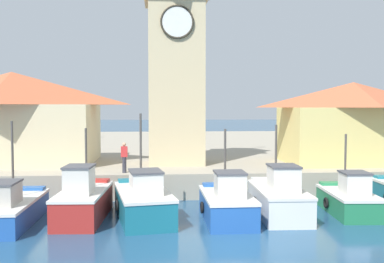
# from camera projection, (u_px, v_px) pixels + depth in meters

# --- Properties ---
(ground_plane) EXTENTS (300.00, 300.00, 0.00)m
(ground_plane) POSITION_uv_depth(u_px,v_px,m) (234.00, 244.00, 16.00)
(ground_plane) COLOR navy
(quay_wharf) EXTENTS (120.00, 40.00, 1.38)m
(quay_wharf) POSITION_uv_depth(u_px,v_px,m) (186.00, 150.00, 43.44)
(quay_wharf) COLOR #A89E89
(quay_wharf) RESTS_ON ground
(fishing_boat_left_outer) EXTENTS (2.27, 5.17, 4.29)m
(fishing_boat_left_outer) POSITION_uv_depth(u_px,v_px,m) (8.00, 209.00, 18.67)
(fishing_boat_left_outer) COLOR #2356A8
(fishing_boat_left_outer) RESTS_ON ground
(fishing_boat_left_inner) EXTENTS (2.09, 4.84, 3.95)m
(fishing_boat_left_inner) POSITION_uv_depth(u_px,v_px,m) (83.00, 201.00, 19.45)
(fishing_boat_left_inner) COLOR #AD2823
(fishing_boat_left_inner) RESTS_ON ground
(fishing_boat_mid_left) EXTENTS (2.96, 5.43, 4.60)m
(fishing_boat_mid_left) POSITION_uv_depth(u_px,v_px,m) (143.00, 201.00, 19.58)
(fishing_boat_mid_left) COLOR #196B7F
(fishing_boat_mid_left) RESTS_ON ground
(fishing_boat_center) EXTENTS (2.15, 4.36, 3.93)m
(fishing_boat_center) POSITION_uv_depth(u_px,v_px,m) (227.00, 203.00, 19.28)
(fishing_boat_center) COLOR #2356A8
(fishing_boat_center) RESTS_ON ground
(fishing_boat_mid_right) EXTENTS (2.16, 4.76, 4.08)m
(fishing_boat_mid_right) POSITION_uv_depth(u_px,v_px,m) (279.00, 198.00, 20.03)
(fishing_boat_mid_right) COLOR silver
(fishing_boat_mid_right) RESTS_ON ground
(fishing_boat_right_inner) EXTENTS (2.11, 4.22, 3.63)m
(fishing_boat_right_inner) POSITION_uv_depth(u_px,v_px,m) (349.00, 199.00, 20.49)
(fishing_boat_right_inner) COLOR #237A4C
(fishing_boat_right_inner) RESTS_ON ground
(clock_tower) EXTENTS (3.83, 3.83, 14.91)m
(clock_tower) POSITION_uv_depth(u_px,v_px,m) (176.00, 49.00, 27.56)
(clock_tower) COLOR beige
(clock_tower) RESTS_ON quay_wharf
(warehouse_left) EXTENTS (10.43, 6.73, 5.68)m
(warehouse_left) POSITION_uv_depth(u_px,v_px,m) (12.00, 117.00, 27.95)
(warehouse_left) COLOR beige
(warehouse_left) RESTS_ON quay_wharf
(warehouse_right) EXTENTS (8.79, 5.42, 5.05)m
(warehouse_right) POSITION_uv_depth(u_px,v_px,m) (353.00, 122.00, 28.09)
(warehouse_right) COLOR #E5D17A
(warehouse_right) RESTS_ON quay_wharf
(dock_worker_near_tower) EXTENTS (0.34, 0.22, 1.62)m
(dock_worker_near_tower) POSITION_uv_depth(u_px,v_px,m) (124.00, 157.00, 23.92)
(dock_worker_near_tower) COLOR #33333D
(dock_worker_near_tower) RESTS_ON quay_wharf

